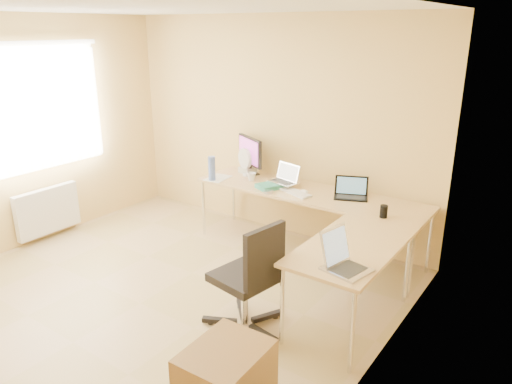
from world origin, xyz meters
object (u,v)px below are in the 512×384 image
Objects in this scene: desk_return at (349,284)px; laptop_return at (348,255)px; desk_fan at (247,163)px; laptop_center at (283,174)px; office_chair at (244,275)px; laptop_black at (351,188)px; water_bottle at (212,169)px; desk_main at (307,222)px; mug at (252,177)px; monitor at (250,155)px; keyboard at (293,191)px.

desk_return is 0.66m from laptop_return.
desk_fan is 0.86× the size of laptop_return.
desk_return is at bearing -23.32° from laptop_center.
laptop_black is at bearing 93.53° from office_chair.
laptop_black is 1.64m from water_bottle.
desk_main is 8.19× the size of laptop_center.
laptop_return reaches higher than desk_main.
mug reaches higher than desk_return.
desk_fan is (-0.17, 0.14, 0.11)m from mug.
desk_main is 1.62m from office_chair.
laptop_center is (-0.32, -0.02, 0.52)m from desk_main.
monitor is 0.53m from water_bottle.
laptop_return is (2.05, -1.61, -0.11)m from monitor.
water_bottle is at bearing 147.38° from office_chair.
desk_return is 1.45m from keyboard.
keyboard is at bearing 141.32° from desk_return.
office_chair reaches higher than laptop_return.
water_bottle is at bearing -146.90° from laptop_center.
desk_fan is (-0.91, 0.11, 0.52)m from desk_main.
monitor is 5.19× the size of mug.
monitor is 1.73× the size of desk_fan.
mug is (-0.42, -0.02, -0.10)m from laptop_center.
laptop_black is at bearing 21.44° from desk_fan.
laptop_black is 0.35× the size of office_chair.
desk_return is 1.28m from laptop_black.
mug is at bearing 150.70° from desk_return.
laptop_black is 1.70m from office_chair.
desk_return is at bearing -4.43° from monitor.
desk_return is at bearing -7.62° from desk_fan.
keyboard is at bearing 6.60° from desk_fan.
laptop_center is 0.88× the size of laptop_return.
water_bottle reaches higher than laptop_return.
keyboard is (0.80, -0.31, -0.22)m from monitor.
monitor is 0.54× the size of office_chair.
monitor is 0.65m from laptop_center.
desk_main and desk_return have the same top height.
water_bottle is at bearing -146.16° from mug.
desk_fan reaches higher than laptop_black.
laptop_black is 0.63m from keyboard.
keyboard is 1.65× the size of water_bottle.
desk_return is 4.46× the size of water_bottle.
desk_main is 2.63× the size of office_chair.
keyboard is at bearing 9.88° from water_bottle.
desk_return is at bearing 31.43° from laptop_return.
desk_return is 3.74× the size of laptop_black.
laptop_return is at bearing -70.59° from desk_return.
laptop_center is 0.86m from water_bottle.
laptop_black is 1.64m from laptop_return.
laptop_black is at bearing 20.46° from laptop_center.
office_chair is (0.61, -1.57, -0.38)m from laptop_center.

